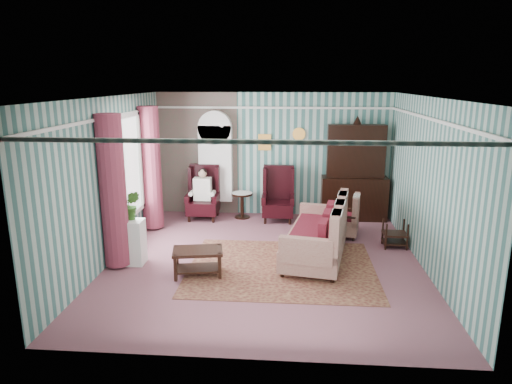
# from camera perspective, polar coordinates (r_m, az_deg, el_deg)

# --- Properties ---
(floor) EXTENTS (6.00, 6.00, 0.00)m
(floor) POSITION_cam_1_polar(r_m,az_deg,el_deg) (8.33, 1.16, -8.58)
(floor) COLOR #8F5362
(floor) RESTS_ON ground
(room_shell) EXTENTS (5.53, 6.02, 2.91)m
(room_shell) POSITION_cam_1_polar(r_m,az_deg,el_deg) (8.02, -3.12, 5.43)
(room_shell) COLOR #3C6D68
(room_shell) RESTS_ON ground
(bookcase) EXTENTS (0.80, 0.28, 2.24)m
(bookcase) POSITION_cam_1_polar(r_m,az_deg,el_deg) (10.87, -5.05, 2.90)
(bookcase) COLOR white
(bookcase) RESTS_ON floor
(dresser_hutch) EXTENTS (1.50, 0.56, 2.36)m
(dresser_hutch) POSITION_cam_1_polar(r_m,az_deg,el_deg) (10.69, 12.30, 2.77)
(dresser_hutch) COLOR black
(dresser_hutch) RESTS_ON floor
(wingback_left) EXTENTS (0.76, 0.80, 1.25)m
(wingback_left) POSITION_cam_1_polar(r_m,az_deg,el_deg) (10.65, -6.66, -0.11)
(wingback_left) COLOR black
(wingback_left) RESTS_ON floor
(wingback_right) EXTENTS (0.76, 0.80, 1.25)m
(wingback_right) POSITION_cam_1_polar(r_m,az_deg,el_deg) (10.45, 2.79, -0.29)
(wingback_right) COLOR black
(wingback_right) RESTS_ON floor
(seated_woman) EXTENTS (0.44, 0.40, 1.18)m
(seated_woman) POSITION_cam_1_polar(r_m,az_deg,el_deg) (10.66, -6.66, -0.29)
(seated_woman) COLOR white
(seated_woman) RESTS_ON floor
(round_side_table) EXTENTS (0.50, 0.50, 0.60)m
(round_side_table) POSITION_cam_1_polar(r_m,az_deg,el_deg) (10.74, -1.74, -1.69)
(round_side_table) COLOR black
(round_side_table) RESTS_ON floor
(nest_table) EXTENTS (0.45, 0.38, 0.54)m
(nest_table) POSITION_cam_1_polar(r_m,az_deg,el_deg) (9.29, 16.97, -5.01)
(nest_table) COLOR black
(nest_table) RESTS_ON floor
(plant_stand) EXTENTS (0.55, 0.35, 0.80)m
(plant_stand) POSITION_cam_1_polar(r_m,az_deg,el_deg) (8.38, -15.65, -6.03)
(plant_stand) COLOR white
(plant_stand) RESTS_ON floor
(rug) EXTENTS (3.20, 2.60, 0.01)m
(rug) POSITION_cam_1_polar(r_m,az_deg,el_deg) (8.04, 3.20, -9.41)
(rug) COLOR #54241C
(rug) RESTS_ON floor
(sofa) EXTENTS (1.28, 2.34, 1.10)m
(sofa) POSITION_cam_1_polar(r_m,az_deg,el_deg) (8.32, 7.48, -4.66)
(sofa) COLOR beige
(sofa) RESTS_ON floor
(floral_armchair) EXTENTS (0.88, 0.87, 1.04)m
(floral_armchair) POSITION_cam_1_polar(r_m,az_deg,el_deg) (9.62, 10.73, -2.43)
(floral_armchair) COLOR beige
(floral_armchair) RESTS_ON floor
(coffee_table) EXTENTS (0.89, 0.65, 0.45)m
(coffee_table) POSITION_cam_1_polar(r_m,az_deg,el_deg) (7.74, -7.26, -8.71)
(coffee_table) COLOR black
(coffee_table) RESTS_ON floor
(potted_plant_a) EXTENTS (0.40, 0.37, 0.39)m
(potted_plant_a) POSITION_cam_1_polar(r_m,az_deg,el_deg) (8.17, -16.34, -2.22)
(potted_plant_a) COLOR #2C5A1C
(potted_plant_a) RESTS_ON plant_stand
(potted_plant_b) EXTENTS (0.31, 0.27, 0.51)m
(potted_plant_b) POSITION_cam_1_polar(r_m,az_deg,el_deg) (8.22, -15.28, -1.60)
(potted_plant_b) COLOR #20531A
(potted_plant_b) RESTS_ON plant_stand
(potted_plant_c) EXTENTS (0.26, 0.26, 0.35)m
(potted_plant_c) POSITION_cam_1_polar(r_m,az_deg,el_deg) (8.32, -16.52, -2.06)
(potted_plant_c) COLOR #184C19
(potted_plant_c) RESTS_ON plant_stand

